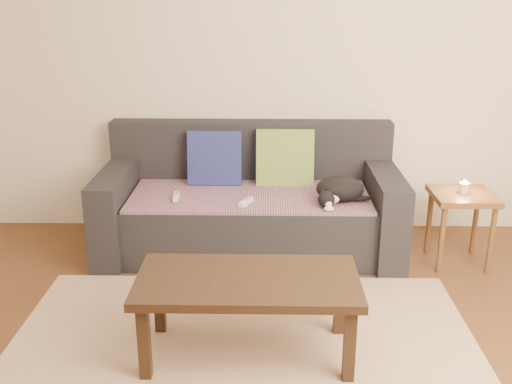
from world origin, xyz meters
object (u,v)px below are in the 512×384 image
cat (339,190)px  coffee_table (248,288)px  wii_remote_a (176,197)px  wii_remote_b (246,202)px  side_table (462,206)px  sofa (250,207)px

cat → coffee_table: 1.29m
wii_remote_a → wii_remote_b: same height
wii_remote_b → coffee_table: wii_remote_b is taller
wii_remote_b → coffee_table: 1.09m
wii_remote_a → side_table: bearing=-94.8°
wii_remote_a → side_table: (1.94, -0.04, -0.04)m
cat → wii_remote_b: cat is taller
side_table → coffee_table: side_table is taller
wii_remote_a → wii_remote_b: bearing=-105.5°
cat → coffee_table: (-0.58, -1.15, -0.13)m
wii_remote_a → wii_remote_b: size_ratio=1.00×
cat → coffee_table: size_ratio=0.37×
sofa → cat: size_ratio=5.17×
sofa → coffee_table: sofa is taller
sofa → wii_remote_b: sofa is taller
wii_remote_a → coffee_table: wii_remote_a is taller
sofa → wii_remote_b: size_ratio=14.00×
sofa → wii_remote_b: (-0.02, -0.30, 0.15)m
cat → wii_remote_b: 0.63m
wii_remote_b → side_table: 1.46m
coffee_table → wii_remote_a: bearing=114.1°
cat → side_table: cat is taller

